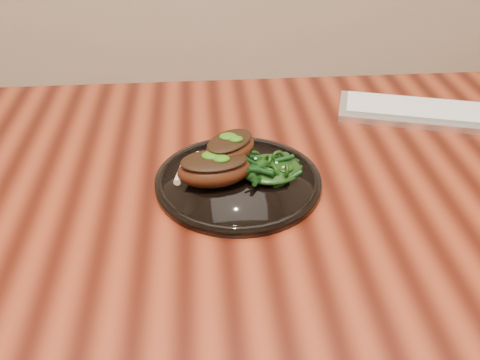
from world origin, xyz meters
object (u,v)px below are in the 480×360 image
object	(u,v)px
keyboard	(441,113)
plate	(238,181)
desk	(256,224)
greens_heap	(270,166)
lamb_chop_front	(214,168)

from	to	relation	value
keyboard	plate	bearing A→B (deg)	-154.02
plate	desk	bearing A→B (deg)	7.84
desk	greens_heap	distance (m)	0.11
keyboard	desk	bearing A→B (deg)	-152.71
desk	plate	distance (m)	0.10
lamb_chop_front	greens_heap	world-z (taller)	lamb_chop_front
lamb_chop_front	keyboard	world-z (taller)	lamb_chop_front
plate	keyboard	distance (m)	0.45
plate	greens_heap	bearing A→B (deg)	5.19
keyboard	lamb_chop_front	bearing A→B (deg)	-154.99
greens_heap	lamb_chop_front	bearing A→B (deg)	-171.20
desk	keyboard	bearing A→B (deg)	27.29
desk	keyboard	distance (m)	0.43
desk	plate	bearing A→B (deg)	-172.16
plate	greens_heap	xyz separation A→B (m)	(0.05, 0.00, 0.02)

